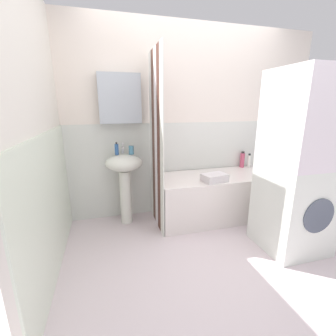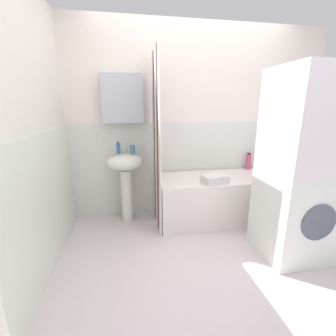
{
  "view_description": "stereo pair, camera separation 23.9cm",
  "coord_description": "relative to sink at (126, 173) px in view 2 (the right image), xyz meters",
  "views": [
    {
      "loc": [
        -1.07,
        -1.65,
        1.41
      ],
      "look_at": [
        -0.38,
        0.85,
        0.71
      ],
      "focal_mm": 24.78,
      "sensor_mm": 36.0,
      "label": 1
    },
    {
      "loc": [
        -0.84,
        -1.71,
        1.41
      ],
      "look_at": [
        -0.38,
        0.85,
        0.71
      ],
      "focal_mm": 24.78,
      "sensor_mm": 36.0,
      "label": 2
    }
  ],
  "objects": [
    {
      "name": "sink",
      "position": [
        0.0,
        0.0,
        0.0
      ],
      "size": [
        0.44,
        0.34,
        0.86
      ],
      "color": "silver",
      "rests_on": "ground_plane"
    },
    {
      "name": "wall_back_tiled",
      "position": [
        0.81,
        0.23,
        0.51
      ],
      "size": [
        3.6,
        0.18,
        2.4
      ],
      "color": "white",
      "rests_on": "ground_plane"
    },
    {
      "name": "towel_folded",
      "position": [
        1.0,
        -0.35,
        -0.03
      ],
      "size": [
        0.31,
        0.24,
        0.09
      ],
      "primitive_type": "cube",
      "rotation": [
        0.0,
        0.0,
        0.2
      ],
      "color": "silver",
      "rests_on": "bathtub"
    },
    {
      "name": "conditioner_bottle",
      "position": [
        1.77,
        0.11,
        0.02
      ],
      "size": [
        0.04,
        0.04,
        0.2
      ],
      "color": "white",
      "rests_on": "bathtub"
    },
    {
      "name": "ground_plane",
      "position": [
        0.87,
        -1.03,
        -0.65
      ],
      "size": [
        4.8,
        5.6,
        0.04
      ],
      "primitive_type": "cube",
      "color": "silver"
    },
    {
      "name": "lotion_bottle",
      "position": [
        1.67,
        0.14,
        0.04
      ],
      "size": [
        0.06,
        0.06,
        0.23
      ],
      "color": "#C74969",
      "rests_on": "bathtub"
    },
    {
      "name": "toothbrush_cup",
      "position": [
        0.09,
        0.0,
        0.28
      ],
      "size": [
        0.06,
        0.06,
        0.1
      ],
      "primitive_type": "cylinder",
      "color": "teal",
      "rests_on": "sink"
    },
    {
      "name": "washer_dryer_stack",
      "position": [
        1.57,
        -0.96,
        0.23
      ],
      "size": [
        0.59,
        0.58,
        1.73
      ],
      "color": "white",
      "rests_on": "ground_plane"
    },
    {
      "name": "shower_curtain",
      "position": [
        0.36,
        -0.14,
        0.37
      ],
      "size": [
        0.01,
        0.66,
        2.0
      ],
      "color": "white",
      "rests_on": "ground_plane"
    },
    {
      "name": "wall_left_tiled",
      "position": [
        -0.7,
        -0.69,
        0.49
      ],
      "size": [
        0.07,
        1.81,
        2.4
      ],
      "color": "silver",
      "rests_on": "ground_plane"
    },
    {
      "name": "bathtub",
      "position": [
        1.12,
        -0.14,
        -0.35
      ],
      "size": [
        1.49,
        0.66,
        0.56
      ],
      "primitive_type": "cube",
      "color": "white",
      "rests_on": "ground_plane"
    },
    {
      "name": "soap_dispenser",
      "position": [
        -0.07,
        0.02,
        0.3
      ],
      "size": [
        0.05,
        0.05,
        0.15
      ],
      "color": "#2F5998",
      "rests_on": "sink"
    },
    {
      "name": "faucet",
      "position": [
        -0.0,
        0.08,
        0.29
      ],
      "size": [
        0.03,
        0.12,
        0.12
      ],
      "color": "silver",
      "rests_on": "sink"
    }
  ]
}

